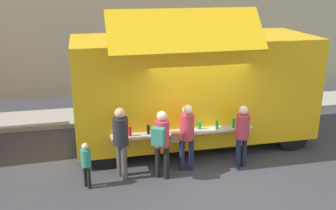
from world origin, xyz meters
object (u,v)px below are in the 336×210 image
object	(u,v)px
customer_front_ordering	(186,132)
customer_mid_with_backpack	(161,138)
trash_bin	(288,94)
customer_extra_browsing	(242,131)
child_near_queue	(86,161)
food_truck_main	(194,87)
customer_rear_waiting	(121,137)

from	to	relation	value
customer_front_ordering	customer_mid_with_backpack	bearing A→B (deg)	125.25
customer_front_ordering	customer_mid_with_backpack	distance (m)	0.73
trash_bin	customer_front_ordering	size ratio (longest dim) A/B	0.58
customer_mid_with_backpack	trash_bin	bearing A→B (deg)	-22.37
customer_extra_browsing	child_near_queue	size ratio (longest dim) A/B	1.49
trash_bin	customer_front_ordering	distance (m)	6.24
trash_bin	child_near_queue	world-z (taller)	child_near_queue
customer_mid_with_backpack	child_near_queue	size ratio (longest dim) A/B	1.54
food_truck_main	customer_rear_waiting	distance (m)	2.82
customer_extra_browsing	customer_front_ordering	bearing A→B (deg)	60.80
food_truck_main	customer_extra_browsing	size ratio (longest dim) A/B	4.00
trash_bin	customer_front_ordering	xyz separation A→B (m)	(-4.81, -3.93, 0.51)
customer_mid_with_backpack	customer_front_ordering	bearing A→B (deg)	-36.29
food_truck_main	customer_front_ordering	distance (m)	1.84
customer_extra_browsing	customer_rear_waiting	bearing A→B (deg)	65.18
customer_rear_waiting	customer_mid_with_backpack	bearing A→B (deg)	-37.81
trash_bin	customer_mid_with_backpack	bearing A→B (deg)	-142.35
customer_rear_waiting	child_near_queue	bearing A→B (deg)	175.69
food_truck_main	customer_rear_waiting	size ratio (longest dim) A/B	3.71
trash_bin	customer_rear_waiting	xyz separation A→B (m)	(-6.38, -4.00, 0.55)
food_truck_main	customer_mid_with_backpack	xyz separation A→B (m)	(-1.28, -1.90, -0.63)
trash_bin	customer_front_ordering	bearing A→B (deg)	-140.74
child_near_queue	trash_bin	bearing A→B (deg)	-2.76
customer_extra_browsing	trash_bin	bearing A→B (deg)	-63.54
customer_front_ordering	customer_mid_with_backpack	world-z (taller)	customer_front_ordering
customer_front_ordering	customer_extra_browsing	size ratio (longest dim) A/B	1.05
trash_bin	customer_front_ordering	world-z (taller)	customer_front_ordering
child_near_queue	customer_rear_waiting	bearing A→B (deg)	-14.19
food_truck_main	customer_rear_waiting	world-z (taller)	food_truck_main
trash_bin	customer_mid_with_backpack	world-z (taller)	customer_mid_with_backpack
customer_mid_with_backpack	customer_rear_waiting	world-z (taller)	customer_rear_waiting
food_truck_main	customer_front_ordering	xyz separation A→B (m)	(-0.62, -1.61, -0.65)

